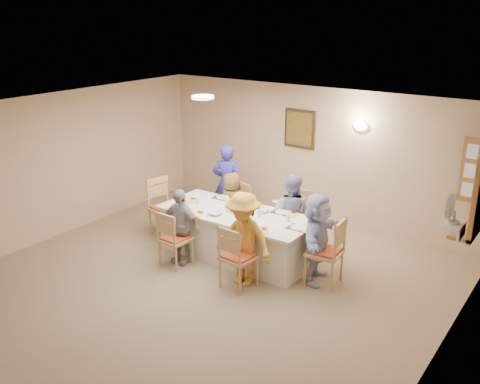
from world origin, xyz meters
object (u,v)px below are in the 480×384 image
Objects in this scene: chair_left_end at (165,207)px; caregiver at (227,184)px; chair_back_left at (236,209)px; diner_front_left at (180,226)px; desk_fan at (452,212)px; diner_right_end at (317,238)px; diner_front_right at (243,239)px; chair_front_right at (239,256)px; chair_back_right at (295,221)px; diner_back_left at (232,204)px; chair_front_left at (175,238)px; diner_back_right at (291,214)px; chair_right_end at (325,251)px; dining_table at (237,234)px; condiment_ketchup at (233,204)px.

caregiver is (0.50, 1.15, 0.23)m from chair_left_end.
chair_back_left is 1.49m from diner_front_left.
desk_fan is 4.92m from chair_left_end.
caregiver reaches higher than diner_right_end.
chair_back_left is 0.64× the size of diner_front_right.
chair_front_right is 2.57m from caregiver.
chair_back_right is 1.70m from caregiver.
diner_back_left is at bearing -82.81° from chair_back_left.
diner_back_left is 1.36m from diner_front_left.
caregiver is at bearing -41.24° from diner_back_left.
chair_front_left is at bearing -171.14° from desk_fan.
chair_left_end is at bearing -168.04° from chair_back_right.
chair_front_left is at bearing -175.44° from diner_front_right.
chair_front_left is at bearing 95.00° from diner_back_left.
diner_back_right reaches higher than chair_front_right.
diner_front_right is at bearing -3.97° from diner_front_left.
diner_right_end is 0.92× the size of caregiver.
diner_back_right reaches higher than chair_back_right.
chair_back_left is 0.66× the size of diner_right_end.
chair_back_left is at bearing -115.61° from chair_right_end.
diner_right_end is (-0.13, 0.00, 0.17)m from chair_right_end.
diner_back_left is 0.82× the size of diner_front_right.
chair_front_right is at bearing -167.24° from desk_fan.
dining_table is (-3.25, 0.20, -1.17)m from desk_fan.
caregiver is (-1.65, 0.35, 0.25)m from chair_back_right.
chair_left_end is 2.26m from diner_front_right.
dining_table is 9.71× the size of condiment_ketchup.
diner_back_left reaches higher than chair_left_end.
diner_back_right is at bearing 140.96° from caregiver.
dining_table is at bearing -95.20° from chair_right_end.
chair_left_end is at bearing 40.60° from diner_back_left.
diner_right_end is 5.20× the size of condiment_ketchup.
desk_fan is at bearing -7.35° from chair_back_left.
chair_left_end reaches higher than chair_right_end.
chair_front_right is 1.91m from diner_back_left.
diner_right_end is at bearing 173.80° from desk_fan.
condiment_ketchup is at bearing 133.34° from diner_front_right.
caregiver is (-0.45, 1.95, 0.28)m from chair_front_left.
diner_back_right is 0.97× the size of diner_right_end.
diner_right_end reaches higher than chair_front_right.
chair_back_left is 0.17m from diner_back_left.
caregiver is (-2.47, 1.15, 0.06)m from diner_right_end.
caregiver is at bearing 149.32° from chair_back_left.
caregiver is (-0.45, 1.83, 0.13)m from diner_front_left.
chair_left_end is 2.26m from diner_back_right.
chair_back_right is 0.71× the size of diner_front_right.
diner_front_left is at bearing -137.49° from chair_back_right.
desk_fan reaches higher than condiment_ketchup.
diner_front_right is at bearing -45.51° from condiment_ketchup.
chair_right_end is 3.91× the size of condiment_ketchup.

